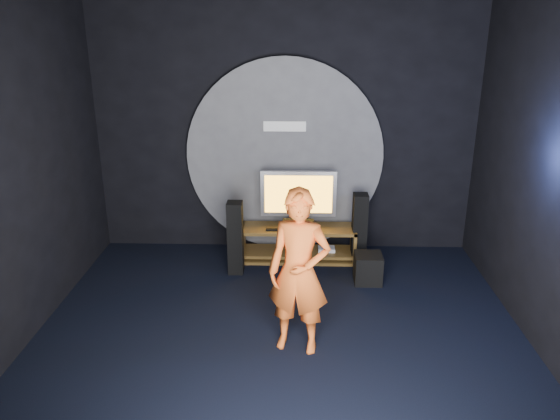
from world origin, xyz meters
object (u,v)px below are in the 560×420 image
at_px(tower_speaker_right, 359,229).
at_px(subwoofer, 368,268).
at_px(tv, 298,196).
at_px(player, 299,272).
at_px(media_console, 298,245).
at_px(tower_speaker_left, 235,238).

bearing_deg(tower_speaker_right, subwoofer, -84.58).
xyz_separation_m(tv, player, (-0.00, -2.12, -0.05)).
bearing_deg(media_console, tower_speaker_left, -151.97).
relative_size(tower_speaker_left, subwoofer, 2.60).
height_order(subwoofer, player, player).
xyz_separation_m(media_console, tower_speaker_left, (-0.79, -0.42, 0.27)).
bearing_deg(tv, media_console, -84.33).
xyz_separation_m(tower_speaker_left, player, (0.78, -1.63, 0.34)).
bearing_deg(media_console, tv, 95.67).
height_order(media_console, subwoofer, media_console).
distance_m(media_console, tower_speaker_left, 0.93).
relative_size(media_console, subwoofer, 4.19).
height_order(media_console, tv, tv).
xyz_separation_m(tv, tower_speaker_left, (-0.78, -0.49, -0.39)).
xyz_separation_m(media_console, subwoofer, (0.84, -0.64, -0.01)).
bearing_deg(tower_speaker_left, media_console, 28.03).
distance_m(media_console, player, 2.14).
bearing_deg(player, tower_speaker_left, 127.49).
distance_m(tv, subwoofer, 1.30).
height_order(tower_speaker_right, player, player).
height_order(tower_speaker_right, subwoofer, tower_speaker_right).
height_order(media_console, tower_speaker_right, tower_speaker_right).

